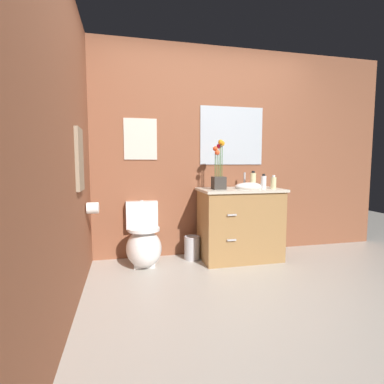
{
  "coord_description": "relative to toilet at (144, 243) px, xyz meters",
  "views": [
    {
      "loc": [
        -1.01,
        -2.02,
        1.11
      ],
      "look_at": [
        -0.3,
        1.07,
        0.8
      ],
      "focal_mm": 27.36,
      "sensor_mm": 36.0,
      "label": 1
    }
  ],
  "objects": [
    {
      "name": "ground_plane",
      "position": [
        0.82,
        -1.14,
        -0.24
      ],
      "size": [
        9.26,
        9.26,
        0.0
      ],
      "primitive_type": "plane",
      "color": "#B2ADA3"
    },
    {
      "name": "wall_back",
      "position": [
        1.02,
        0.3,
        1.01
      ],
      "size": [
        4.32,
        0.05,
        2.5
      ],
      "primitive_type": "cube",
      "color": "brown",
      "rests_on": "ground_plane"
    },
    {
      "name": "wall_left",
      "position": [
        -0.59,
        -0.72,
        1.01
      ],
      "size": [
        0.05,
        3.96,
        2.5
      ],
      "primitive_type": "cube",
      "color": "brown",
      "rests_on": "ground_plane"
    },
    {
      "name": "toilet",
      "position": [
        0.0,
        0.0,
        0.0
      ],
      "size": [
        0.38,
        0.59,
        0.69
      ],
      "color": "white",
      "rests_on": "ground_plane"
    },
    {
      "name": "vanity_cabinet",
      "position": [
        1.11,
        -0.03,
        0.18
      ],
      "size": [
        0.94,
        0.56,
        1.01
      ],
      "color": "#9E7242",
      "rests_on": "ground_plane"
    },
    {
      "name": "flower_vase",
      "position": [
        0.84,
        -0.05,
        0.75
      ],
      "size": [
        0.14,
        0.14,
        0.55
      ],
      "color": "#38332D",
      "rests_on": "vanity_cabinet"
    },
    {
      "name": "soap_bottle",
      "position": [
        1.47,
        -0.12,
        0.65
      ],
      "size": [
        0.06,
        0.06,
        0.16
      ],
      "color": "beige",
      "rests_on": "vanity_cabinet"
    },
    {
      "name": "lotion_bottle",
      "position": [
        1.27,
        -0.02,
        0.67
      ],
      "size": [
        0.07,
        0.07,
        0.2
      ],
      "color": "beige",
      "rests_on": "vanity_cabinet"
    },
    {
      "name": "hand_wash_bottle",
      "position": [
        1.35,
        -0.13,
        0.66
      ],
      "size": [
        0.06,
        0.06,
        0.17
      ],
      "color": "white",
      "rests_on": "vanity_cabinet"
    },
    {
      "name": "trash_bin",
      "position": [
        0.56,
        0.07,
        -0.11
      ],
      "size": [
        0.18,
        0.18,
        0.27
      ],
      "color": "#B7B7BC",
      "rests_on": "ground_plane"
    },
    {
      "name": "wall_poster",
      "position": [
        -0.0,
        0.27,
        1.15
      ],
      "size": [
        0.37,
        0.01,
        0.47
      ],
      "primitive_type": "cube",
      "color": "beige"
    },
    {
      "name": "wall_mirror",
      "position": [
        1.11,
        0.27,
        1.21
      ],
      "size": [
        0.8,
        0.01,
        0.7
      ],
      "primitive_type": "cube",
      "color": "#B2BCC6"
    },
    {
      "name": "hanging_towel",
      "position": [
        -0.55,
        -0.57,
        0.9
      ],
      "size": [
        0.03,
        0.28,
        0.52
      ],
      "primitive_type": "cube",
      "color": "gray"
    },
    {
      "name": "toilet_paper_roll",
      "position": [
        -0.5,
        -0.2,
        0.44
      ],
      "size": [
        0.11,
        0.11,
        0.11
      ],
      "primitive_type": "cylinder",
      "rotation": [
        0.0,
        1.57,
        0.0
      ],
      "color": "white"
    }
  ]
}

